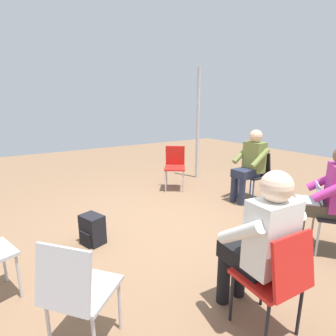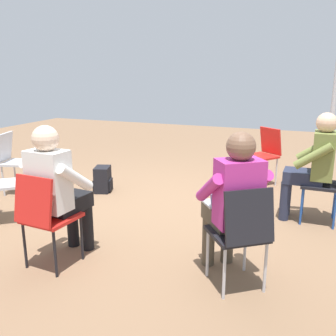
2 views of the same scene
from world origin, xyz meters
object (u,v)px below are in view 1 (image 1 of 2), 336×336
(backpack_near_laptop_user, at_px, (93,231))
(chair_northeast, at_px, (77,289))
(person_in_white, at_px, (260,240))
(chair_west, at_px, (256,172))
(person_with_laptop, at_px, (328,193))
(chair_southwest, at_px, (175,164))
(chair_north, at_px, (276,276))
(person_in_olive, at_px, (250,162))

(backpack_near_laptop_user, bearing_deg, chair_northeast, 69.43)
(person_in_white, distance_m, backpack_near_laptop_user, 2.05)
(chair_northeast, height_order, chair_west, same)
(chair_west, height_order, person_in_white, person_in_white)
(person_with_laptop, distance_m, person_in_white, 1.51)
(chair_west, bearing_deg, backpack_near_laptop_user, 89.66)
(chair_west, relative_size, backpack_near_laptop_user, 2.36)
(backpack_near_laptop_user, bearing_deg, person_with_laptop, 143.61)
(chair_southwest, xyz_separation_m, person_in_white, (1.37, 3.07, 0.20))
(chair_north, xyz_separation_m, person_in_olive, (-2.07, -1.97, 0.20))
(person_in_olive, relative_size, backpack_near_laptop_user, 3.44)
(chair_northeast, bearing_deg, chair_west, 71.29)
(chair_northeast, height_order, chair_southwest, same)
(chair_northeast, relative_size, person_with_laptop, 0.69)
(chair_west, relative_size, chair_southwest, 1.00)
(chair_north, bearing_deg, chair_northeast, 157.02)
(chair_northeast, xyz_separation_m, person_in_olive, (-3.27, -1.34, 0.20))
(chair_southwest, bearing_deg, chair_northeast, 81.93)
(chair_west, xyz_separation_m, person_in_white, (2.22, 1.80, 0.20))
(chair_northeast, xyz_separation_m, chair_southwest, (-2.58, -2.61, 0.00))
(chair_northeast, bearing_deg, chair_north, 22.42)
(chair_north, distance_m, person_in_olive, 2.86)
(person_in_olive, bearing_deg, person_with_laptop, 160.59)
(person_with_laptop, xyz_separation_m, backpack_near_laptop_user, (2.18, -1.61, -0.53))
(person_with_laptop, height_order, person_in_olive, same)
(person_with_laptop, xyz_separation_m, person_in_olive, (-0.57, -1.56, 0.00))
(chair_west, bearing_deg, chair_northeast, 111.96)
(chair_north, xyz_separation_m, person_with_laptop, (-1.50, -0.41, 0.20))
(chair_north, bearing_deg, chair_west, 45.93)
(chair_northeast, height_order, person_in_white, person_in_white)
(backpack_near_laptop_user, bearing_deg, chair_north, 108.59)
(person_in_white, bearing_deg, chair_southwest, 70.62)
(person_with_laptop, bearing_deg, chair_west, 27.69)
(chair_northeast, xyz_separation_m, chair_north, (-1.20, 0.63, 0.00))
(chair_west, bearing_deg, person_with_laptop, 155.35)
(person_in_olive, xyz_separation_m, backpack_near_laptop_user, (2.75, -0.05, -0.54))
(chair_southwest, xyz_separation_m, person_in_olive, (-0.69, 1.27, 0.20))
(chair_southwest, distance_m, person_with_laptop, 2.84)
(person_in_olive, distance_m, backpack_near_laptop_user, 2.80)
(chair_northeast, distance_m, backpack_near_laptop_user, 1.52)
(chair_west, bearing_deg, chair_southwest, 34.66)
(chair_north, height_order, backpack_near_laptop_user, chair_north)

